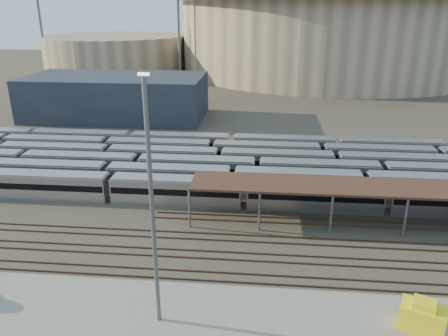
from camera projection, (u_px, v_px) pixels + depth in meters
The scene contains 13 objects.
ground at pixel (254, 235), 52.51m from camera, with size 420.00×420.00×0.00m, color #383026.
apron at pixel (192, 315), 38.96m from camera, with size 50.00×9.00×0.20m, color gray.
subway_trains at pixel (232, 166), 69.46m from camera, with size 120.06×23.90×3.60m.
inspection_shed at pixel (439, 191), 52.50m from camera, with size 60.30×6.00×5.30m.
empty_tracks at pixel (252, 257), 47.83m from camera, with size 170.00×9.62×0.18m.
stadium at pixel (328, 29), 174.73m from camera, with size 124.00×124.00×32.50m.
secondary_arena at pixel (116, 53), 176.38m from camera, with size 56.00×56.00×14.00m, color tan.
service_building at pixel (116, 97), 105.06m from camera, with size 42.00×20.00×10.00m, color #1E232D.
floodlight_0 at pixel (178, 20), 150.24m from camera, with size 4.00×1.00×38.40m.
floodlight_1 at pixel (40, 18), 164.47m from camera, with size 4.00×1.00×38.40m.
floodlight_3 at pixel (244, 16), 194.99m from camera, with size 4.00×1.00×38.40m.
yard_light_pole at pixel (152, 209), 34.42m from camera, with size 0.81×0.36×21.39m.
yellow_equipment at pixel (422, 318), 36.77m from camera, with size 3.61×2.25×2.25m, color yellow.
Camera 1 is at (0.86, -46.36, 26.19)m, focal length 35.00 mm.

